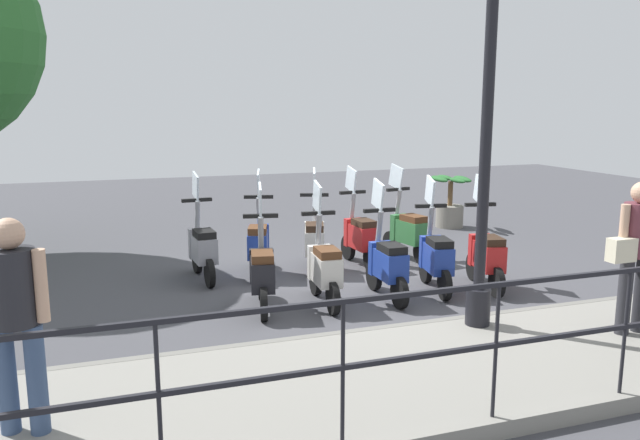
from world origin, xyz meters
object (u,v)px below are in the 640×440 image
scooter_far_4 (203,247)px  scooter_near_2 (387,263)px  scooter_near_3 (324,267)px  pedestrian_with_bag (636,246)px  scooter_far_0 (407,231)px  pedestrian_distant (15,310)px  potted_palm (450,206)px  scooter_far_3 (258,243)px  scooter_near_4 (262,272)px  scooter_near_1 (436,256)px  scooter_far_2 (314,240)px  scooter_far_1 (360,236)px  lamp_post_near (486,141)px  scooter_near_0 (486,254)px

scooter_far_4 → scooter_near_2: bearing=-132.2°
scooter_near_2 → scooter_near_3: same height
pedestrian_with_bag → scooter_far_0: pedestrian_with_bag is taller
scooter_far_4 → pedestrian_distant: bearing=151.3°
potted_palm → scooter_near_3: bearing=133.7°
pedestrian_distant → potted_palm: pedestrian_distant is taller
scooter_far_3 → scooter_far_4: (-0.03, 0.83, 0.00)m
scooter_near_4 → scooter_far_4: same height
potted_palm → scooter_near_1: 4.63m
scooter_near_3 → scooter_near_2: bearing=-89.8°
scooter_near_1 → scooter_far_2: size_ratio=1.00×
scooter_near_2 → pedestrian_with_bag: bearing=-142.3°
pedestrian_with_bag → pedestrian_distant: bearing=90.6°
pedestrian_distant → scooter_far_3: pedestrian_distant is taller
scooter_far_3 → scooter_far_0: bearing=-71.4°
scooter_far_0 → scooter_far_1: same height
lamp_post_near → pedestrian_distant: bearing=101.5°
pedestrian_with_bag → scooter_far_2: bearing=27.7°
pedestrian_distant → pedestrian_with_bag: bearing=112.2°
scooter_far_0 → scooter_near_4: bearing=109.8°
scooter_near_1 → scooter_near_3: 1.61m
scooter_near_1 → scooter_far_1: 1.65m
scooter_near_2 → scooter_far_0: bearing=-32.7°
scooter_far_2 → scooter_near_3: bearing=-176.2°
scooter_near_2 → scooter_far_1: bearing=-9.6°
scooter_near_2 → scooter_near_3: bearing=87.7°
lamp_post_near → scooter_far_0: size_ratio=2.90×
scooter_near_1 → scooter_far_3: same height
lamp_post_near → potted_palm: lamp_post_near is taller
potted_palm → scooter_far_3: scooter_far_3 is taller
scooter_near_4 → scooter_far_1: size_ratio=1.00×
scooter_near_4 → scooter_near_1: bearing=-78.3°
lamp_post_near → pedestrian_distant: 4.59m
potted_palm → scooter_far_1: size_ratio=0.69×
pedestrian_distant → scooter_near_4: pedestrian_distant is taller
scooter_far_0 → scooter_far_3: 2.50m
scooter_near_2 → scooter_far_0: size_ratio=1.00×
scooter_near_0 → scooter_far_0: bearing=20.2°
scooter_far_3 → lamp_post_near: bearing=-136.6°
scooter_far_2 → scooter_near_4: bearing=160.1°
potted_palm → scooter_near_4: bearing=128.3°
pedestrian_distant → scooter_near_0: pedestrian_distant is taller
pedestrian_with_bag → scooter_far_3: (4.00, 3.01, -0.60)m
scooter_near_1 → scooter_far_4: size_ratio=1.00×
scooter_near_1 → scooter_near_3: size_ratio=1.00×
potted_palm → scooter_far_4: scooter_far_4 is taller
potted_palm → scooter_far_0: (-2.20, 2.08, 0.04)m
scooter_far_1 → scooter_far_3: 1.62m
scooter_far_0 → lamp_post_near: bearing=154.9°
scooter_far_3 → scooter_near_3: bearing=-148.0°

